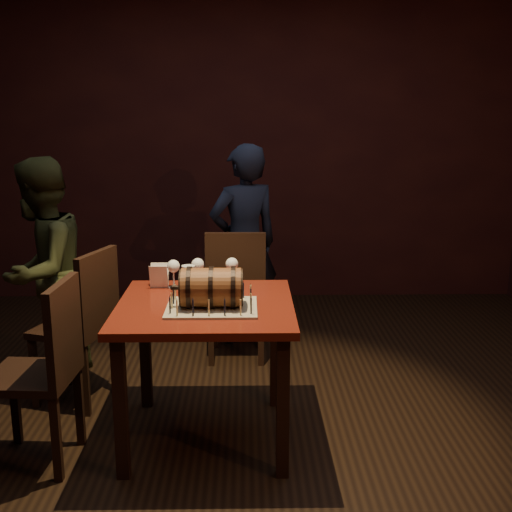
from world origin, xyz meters
name	(u,v)px	position (x,y,z in m)	size (l,w,h in m)	color
room_shell	(242,173)	(0.00, 0.00, 1.40)	(5.04, 5.04, 2.80)	black
pub_table	(206,324)	(-0.19, -0.16, 0.64)	(0.90, 0.90, 0.75)	#4F140D
cake_board	(212,308)	(-0.15, -0.25, 0.76)	(0.45, 0.35, 0.01)	gray
barrel_cake	(211,288)	(-0.15, -0.25, 0.86)	(0.36, 0.21, 0.21)	brown
birthday_candles	(212,299)	(-0.15, -0.25, 0.80)	(0.40, 0.30, 0.09)	#ECD68D
wine_glass_left	(173,268)	(-0.38, 0.13, 0.87)	(0.07, 0.07, 0.16)	silver
wine_glass_mid	(198,266)	(-0.25, 0.17, 0.87)	(0.07, 0.07, 0.16)	silver
wine_glass_right	(232,265)	(-0.06, 0.18, 0.87)	(0.07, 0.07, 0.16)	silver
pint_of_ale	(189,280)	(-0.29, 0.04, 0.82)	(0.07, 0.07, 0.15)	silver
menu_card	(159,276)	(-0.46, 0.14, 0.81)	(0.10, 0.05, 0.13)	white
chair_back	(236,288)	(-0.05, 0.91, 0.52)	(0.40, 0.40, 0.93)	black
chair_left_rear	(85,318)	(-0.93, 0.29, 0.52)	(0.51, 0.51, 0.93)	black
chair_left_front	(46,363)	(-0.95, -0.39, 0.52)	(0.43, 0.43, 0.93)	black
person_back	(244,244)	(0.00, 1.34, 0.74)	(0.54, 0.35, 1.48)	#1A2035
person_left_rear	(42,273)	(-1.26, 0.61, 0.72)	(0.70, 0.54, 1.44)	#3A4120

